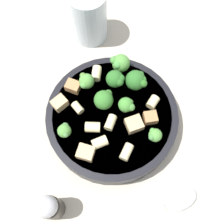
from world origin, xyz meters
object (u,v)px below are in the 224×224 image
(rigatoni_5, at_px, (91,125))
(chicken_chunk_2, at_px, (60,103))
(broccoli_floret_1, at_px, (126,105))
(spoon, at_px, (168,206))
(broccoli_floret_2, at_px, (136,80))
(rigatoni_2, at_px, (96,73))
(broccoli_floret_3, at_px, (116,79))
(rigatoni_0, at_px, (153,102))
(chicken_chunk_3, at_px, (86,153))
(rigatoni_1, at_px, (127,152))
(rigatoni_4, at_px, (100,142))
(chicken_chunk_4, at_px, (73,86))
(rigatoni_3, at_px, (110,122))
(chicken_chunk_0, at_px, (134,124))
(broccoli_floret_0, at_px, (65,131))
(broccoli_floret_4, at_px, (104,99))
(broccoli_floret_5, at_px, (155,135))
(rigatoni_6, at_px, (78,108))
(broccoli_floret_6, at_px, (120,63))
(chicken_chunk_1, at_px, (150,118))
(broccoli_floret_7, at_px, (87,81))
(drinking_glass, at_px, (89,19))
(pepper_shaker, at_px, (50,208))
(pasta_bowl, at_px, (112,118))

(rigatoni_5, relative_size, chicken_chunk_2, 0.99)
(broccoli_floret_1, relative_size, spoon, 0.20)
(broccoli_floret_2, relative_size, rigatoni_2, 1.59)
(broccoli_floret_3, distance_m, rigatoni_5, 0.09)
(rigatoni_0, distance_m, chicken_chunk_3, 0.15)
(rigatoni_1, bearing_deg, broccoli_floret_2, 131.94)
(rigatoni_4, xyz_separation_m, chicken_chunk_4, (-0.11, 0.03, -0.00))
(rigatoni_3, relative_size, chicken_chunk_0, 0.95)
(broccoli_floret_2, height_order, rigatoni_0, broccoli_floret_2)
(broccoli_floret_0, relative_size, broccoli_floret_2, 0.71)
(chicken_chunk_0, bearing_deg, broccoli_floret_4, -168.19)
(broccoli_floret_5, height_order, rigatoni_6, broccoli_floret_5)
(broccoli_floret_6, xyz_separation_m, rigatoni_2, (-0.02, -0.04, -0.02))
(broccoli_floret_6, relative_size, chicken_chunk_1, 1.79)
(broccoli_floret_7, bearing_deg, rigatoni_0, 33.77)
(rigatoni_6, bearing_deg, drinking_glass, 136.13)
(chicken_chunk_1, bearing_deg, rigatoni_6, -138.30)
(broccoli_floret_2, xyz_separation_m, chicken_chunk_0, (0.06, -0.05, -0.02))
(broccoli_floret_5, xyz_separation_m, rigatoni_0, (-0.05, 0.04, -0.01))
(chicken_chunk_2, bearing_deg, rigatoni_6, 36.41)
(rigatoni_4, relative_size, chicken_chunk_0, 0.93)
(spoon, bearing_deg, broccoli_floret_0, -163.29)
(drinking_glass, relative_size, spoon, 0.61)
(chicken_chunk_2, xyz_separation_m, pepper_shaker, (0.13, -0.11, -0.01))
(broccoli_floret_3, relative_size, chicken_chunk_2, 1.64)
(rigatoni_0, bearing_deg, broccoli_floret_0, -109.27)
(rigatoni_6, bearing_deg, pasta_bowl, 41.53)
(rigatoni_6, relative_size, drinking_glass, 0.19)
(broccoli_floret_2, distance_m, chicken_chunk_0, 0.08)
(broccoli_floret_1, xyz_separation_m, broccoli_floret_5, (0.07, 0.00, -0.01))
(chicken_chunk_2, bearing_deg, rigatoni_2, 93.69)
(broccoli_floret_6, distance_m, chicken_chunk_2, 0.13)
(broccoli_floret_7, height_order, spoon, broccoli_floret_7)
(rigatoni_5, bearing_deg, pepper_shaker, -63.72)
(rigatoni_0, xyz_separation_m, rigatoni_5, (-0.04, -0.11, 0.00))
(broccoli_floret_2, xyz_separation_m, broccoli_floret_4, (-0.01, -0.07, -0.00))
(rigatoni_6, xyz_separation_m, chicken_chunk_2, (-0.03, -0.02, 0.00))
(rigatoni_2, xyz_separation_m, chicken_chunk_3, (0.11, -0.11, -0.00))
(broccoli_floret_5, bearing_deg, broccoli_floret_6, 163.07)
(rigatoni_3, distance_m, chicken_chunk_2, 0.10)
(broccoli_floret_5, bearing_deg, pepper_shaker, -95.58)
(broccoli_floret_6, bearing_deg, chicken_chunk_3, -59.27)
(broccoli_floret_1, bearing_deg, broccoli_floret_0, -106.70)
(broccoli_floret_0, xyz_separation_m, rigatoni_1, (0.09, 0.06, -0.01))
(broccoli_floret_7, xyz_separation_m, rigatoni_0, (0.10, 0.07, -0.01))
(rigatoni_1, height_order, chicken_chunk_2, chicken_chunk_2)
(broccoli_floret_0, height_order, spoon, broccoli_floret_0)
(rigatoni_0, bearing_deg, chicken_chunk_0, -79.17)
(rigatoni_3, height_order, chicken_chunk_2, chicken_chunk_2)
(broccoli_floret_5, xyz_separation_m, chicken_chunk_3, (-0.05, -0.10, -0.01))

